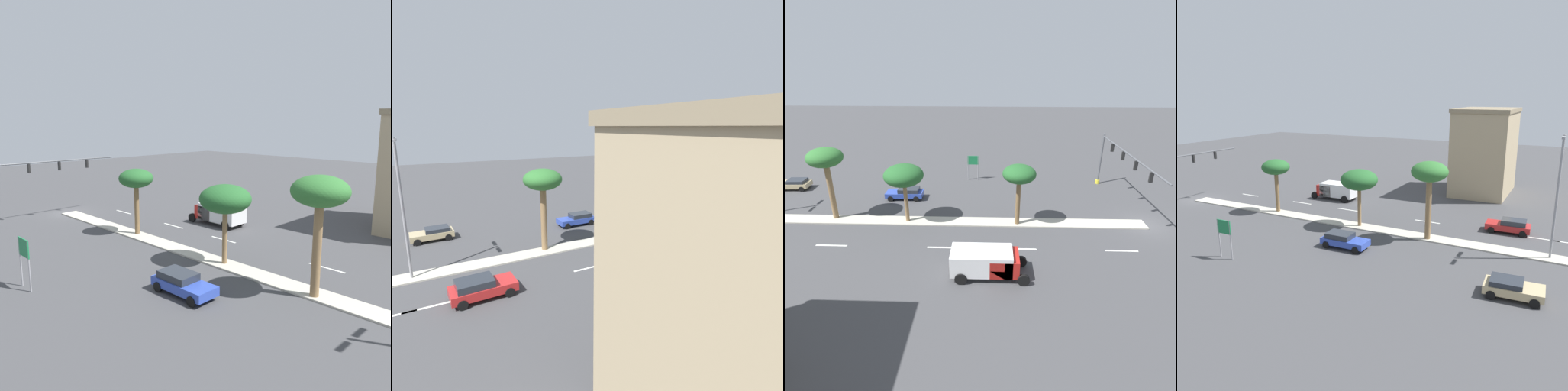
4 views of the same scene
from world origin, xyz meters
TOP-DOWN VIEW (x-y plane):
  - ground_plane at (0.00, 25.87)m, footprint 160.00×160.00m
  - median_curb at (0.00, 33.26)m, footprint 1.80×66.52m
  - lane_stripe_left at (-4.75, 4.00)m, footprint 0.20×2.80m
  - lane_stripe_leading at (-4.75, 12.68)m, footprint 0.20×2.80m
  - lane_stripe_trailing at (-4.75, 19.38)m, footprint 0.20×2.80m
  - lane_stripe_inboard at (-4.75, 29.29)m, footprint 0.20×2.80m
  - lane_stripe_far at (-4.75, 40.84)m, footprint 0.20×2.80m
  - traffic_signal_gantry at (6.69, 1.37)m, footprint 16.69×0.53m
  - directional_road_sign at (12.12, 17.68)m, footprint 0.10×1.44m
  - palm_tree_left at (-0.28, 12.67)m, footprint 3.15×3.15m
  - palm_tree_front at (-0.05, 23.60)m, footprint 3.79×3.79m
  - palm_tree_near at (0.37, 31.12)m, footprint 3.39×3.39m
  - street_lamp_far at (-0.06, 41.68)m, footprint 2.90×0.24m
  - sedan_red_trailing at (-5.18, 37.64)m, footprint 2.11×4.26m
  - sedan_tan_left at (8.10, 39.83)m, footprint 2.21×3.98m
  - sedan_blue_mid at (5.64, 25.16)m, footprint 1.94×4.23m
  - box_truck at (-8.41, 15.43)m, footprint 2.60×5.82m

SIDE VIEW (x-z plane):
  - ground_plane at x=0.00m, z-range 0.00..0.00m
  - lane_stripe_left at x=-4.75m, z-range 0.00..0.01m
  - lane_stripe_leading at x=-4.75m, z-range 0.00..0.01m
  - lane_stripe_trailing at x=-4.75m, z-range 0.00..0.01m
  - lane_stripe_inboard at x=-4.75m, z-range 0.00..0.01m
  - lane_stripe_far at x=-4.75m, z-range 0.00..0.01m
  - median_curb at x=0.00m, z-range 0.00..0.12m
  - sedan_tan_left at x=8.10m, z-range 0.07..1.31m
  - sedan_blue_mid at x=5.64m, z-range 0.05..1.38m
  - sedan_red_trailing at x=-5.18m, z-range 0.05..1.43m
  - box_truck at x=-8.41m, z-range 0.16..2.29m
  - directional_road_sign at x=12.12m, z-range 0.72..4.03m
  - traffic_signal_gantry at x=6.69m, z-range 1.17..7.75m
  - palm_tree_front at x=-0.05m, z-range 1.96..7.82m
  - palm_tree_left at x=-0.28m, z-range 2.13..8.18m
  - street_lamp_far at x=-0.06m, z-range 0.97..11.10m
  - palm_tree_near at x=0.37m, z-range 2.59..9.91m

